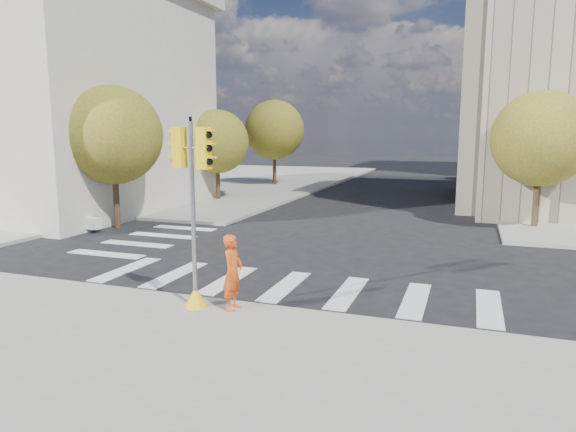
# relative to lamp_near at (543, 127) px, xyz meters

# --- Properties ---
(ground) EXTENTS (160.00, 160.00, 0.00)m
(ground) POSITION_rel_lamp_near_xyz_m (-8.00, -14.00, -4.58)
(ground) COLOR black
(ground) RESTS_ON ground
(sidewalk_far_left) EXTENTS (28.00, 40.00, 0.15)m
(sidewalk_far_left) POSITION_rel_lamp_near_xyz_m (-28.00, 12.00, -4.50)
(sidewalk_far_left) COLOR gray
(sidewalk_far_left) RESTS_ON ground
(classical_building) EXTENTS (19.00, 15.00, 12.70)m
(classical_building) POSITION_rel_lamp_near_xyz_m (-28.00, -6.00, 1.86)
(classical_building) COLOR beige
(classical_building) RESTS_ON ground
(tree_lw_near) EXTENTS (4.40, 4.40, 6.41)m
(tree_lw_near) POSITION_rel_lamp_near_xyz_m (-18.50, -10.00, -0.38)
(tree_lw_near) COLOR #382616
(tree_lw_near) RESTS_ON ground
(tree_lw_mid) EXTENTS (4.00, 4.00, 5.77)m
(tree_lw_mid) POSITION_rel_lamp_near_xyz_m (-18.50, 0.00, -0.82)
(tree_lw_mid) COLOR #382616
(tree_lw_mid) RESTS_ON ground
(tree_lw_far) EXTENTS (4.80, 4.80, 6.95)m
(tree_lw_far) POSITION_rel_lamp_near_xyz_m (-18.50, 10.00, -0.04)
(tree_lw_far) COLOR #382616
(tree_lw_far) RESTS_ON ground
(tree_re_near) EXTENTS (4.20, 4.20, 6.16)m
(tree_re_near) POSITION_rel_lamp_near_xyz_m (-0.50, -4.00, -0.53)
(tree_re_near) COLOR #382616
(tree_re_near) RESTS_ON ground
(tree_re_mid) EXTENTS (4.60, 4.60, 6.66)m
(tree_re_mid) POSITION_rel_lamp_near_xyz_m (-0.50, 8.00, -0.23)
(tree_re_mid) COLOR #382616
(tree_re_mid) RESTS_ON ground
(tree_re_far) EXTENTS (4.00, 4.00, 5.88)m
(tree_re_far) POSITION_rel_lamp_near_xyz_m (-0.50, 20.00, -0.71)
(tree_re_far) COLOR #382616
(tree_re_far) RESTS_ON ground
(lamp_near) EXTENTS (0.35, 0.18, 8.11)m
(lamp_near) POSITION_rel_lamp_near_xyz_m (0.00, 0.00, 0.00)
(lamp_near) COLOR black
(lamp_near) RESTS_ON sidewalk_far_right
(lamp_far) EXTENTS (0.35, 0.18, 8.11)m
(lamp_far) POSITION_rel_lamp_near_xyz_m (0.00, 14.00, 0.00)
(lamp_far) COLOR black
(lamp_far) RESTS_ON sidewalk_far_right
(traffic_signal) EXTENTS (1.08, 0.56, 4.53)m
(traffic_signal) POSITION_rel_lamp_near_xyz_m (-9.41, -18.74, -2.51)
(traffic_signal) COLOR yellow
(traffic_signal) RESTS_ON sidewalk_near
(photographer) EXTENTS (0.45, 0.67, 1.82)m
(photographer) POSITION_rel_lamp_near_xyz_m (-8.48, -18.60, -3.52)
(photographer) COLOR #D44713
(photographer) RESTS_ON sidewalk_near
(planter_wall) EXTENTS (6.01, 0.64, 0.50)m
(planter_wall) POSITION_rel_lamp_near_xyz_m (-21.48, -11.17, -4.18)
(planter_wall) COLOR white
(planter_wall) RESTS_ON sidewalk_left_near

